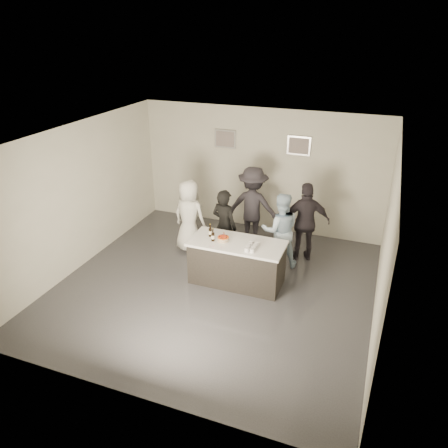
# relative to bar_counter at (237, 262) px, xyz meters

# --- Properties ---
(floor) EXTENTS (6.00, 6.00, 0.00)m
(floor) POSITION_rel_bar_counter_xyz_m (-0.35, -0.31, -0.45)
(floor) COLOR #3D3D42
(floor) RESTS_ON ground
(ceiling) EXTENTS (6.00, 6.00, 0.00)m
(ceiling) POSITION_rel_bar_counter_xyz_m (-0.35, -0.31, 2.55)
(ceiling) COLOR white
(wall_back) EXTENTS (6.00, 0.04, 3.00)m
(wall_back) POSITION_rel_bar_counter_xyz_m (-0.35, 2.69, 1.05)
(wall_back) COLOR beige
(wall_back) RESTS_ON ground
(wall_front) EXTENTS (6.00, 0.04, 3.00)m
(wall_front) POSITION_rel_bar_counter_xyz_m (-0.35, -3.31, 1.05)
(wall_front) COLOR beige
(wall_front) RESTS_ON ground
(wall_left) EXTENTS (0.04, 6.00, 3.00)m
(wall_left) POSITION_rel_bar_counter_xyz_m (-3.35, -0.31, 1.05)
(wall_left) COLOR beige
(wall_left) RESTS_ON ground
(wall_right) EXTENTS (0.04, 6.00, 3.00)m
(wall_right) POSITION_rel_bar_counter_xyz_m (2.65, -0.31, 1.05)
(wall_right) COLOR beige
(wall_right) RESTS_ON ground
(picture_left) EXTENTS (0.54, 0.04, 0.44)m
(picture_left) POSITION_rel_bar_counter_xyz_m (-1.25, 2.66, 1.75)
(picture_left) COLOR #B2B2B7
(picture_left) RESTS_ON wall_back
(picture_right) EXTENTS (0.54, 0.04, 0.44)m
(picture_right) POSITION_rel_bar_counter_xyz_m (0.55, 2.66, 1.75)
(picture_right) COLOR #B2B2B7
(picture_right) RESTS_ON wall_back
(bar_counter) EXTENTS (1.86, 0.86, 0.90)m
(bar_counter) POSITION_rel_bar_counter_xyz_m (0.00, 0.00, 0.00)
(bar_counter) COLOR white
(bar_counter) RESTS_ON ground
(cake) EXTENTS (0.22, 0.22, 0.07)m
(cake) POSITION_rel_bar_counter_xyz_m (-0.28, -0.04, 0.49)
(cake) COLOR orange
(cake) RESTS_ON bar_counter
(beer_bottle_a) EXTENTS (0.07, 0.07, 0.26)m
(beer_bottle_a) POSITION_rel_bar_counter_xyz_m (-0.59, 0.06, 0.58)
(beer_bottle_a) COLOR black
(beer_bottle_a) RESTS_ON bar_counter
(beer_bottle_b) EXTENTS (0.07, 0.07, 0.26)m
(beer_bottle_b) POSITION_rel_bar_counter_xyz_m (-0.46, -0.11, 0.58)
(beer_bottle_b) COLOR black
(beer_bottle_b) RESTS_ON bar_counter
(tumbler_cluster) EXTENTS (0.19, 0.40, 0.08)m
(tumbler_cluster) POSITION_rel_bar_counter_xyz_m (0.34, -0.14, 0.49)
(tumbler_cluster) COLOR #C08B12
(tumbler_cluster) RESTS_ON bar_counter
(candles) EXTENTS (0.24, 0.08, 0.01)m
(candles) POSITION_rel_bar_counter_xyz_m (-0.32, -0.33, 0.45)
(candles) COLOR pink
(candles) RESTS_ON bar_counter
(person_main_black) EXTENTS (0.69, 0.54, 1.65)m
(person_main_black) POSITION_rel_bar_counter_xyz_m (-0.55, 0.75, 0.37)
(person_main_black) COLOR black
(person_main_black) RESTS_ON ground
(person_main_blue) EXTENTS (0.97, 0.87, 1.64)m
(person_main_blue) POSITION_rel_bar_counter_xyz_m (0.61, 0.97, 0.37)
(person_main_blue) COLOR silver
(person_main_blue) RESTS_ON ground
(person_guest_left) EXTENTS (0.90, 0.67, 1.67)m
(person_guest_left) POSITION_rel_bar_counter_xyz_m (-1.45, 0.93, 0.38)
(person_guest_left) COLOR white
(person_guest_left) RESTS_ON ground
(person_guest_right) EXTENTS (1.12, 0.77, 1.76)m
(person_guest_right) POSITION_rel_bar_counter_xyz_m (1.06, 1.43, 0.43)
(person_guest_right) COLOR #2A252C
(person_guest_right) RESTS_ON ground
(person_guest_back) EXTENTS (1.26, 0.79, 1.87)m
(person_guest_back) POSITION_rel_bar_counter_xyz_m (-0.23, 1.75, 0.49)
(person_guest_back) COLOR #29262D
(person_guest_back) RESTS_ON ground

